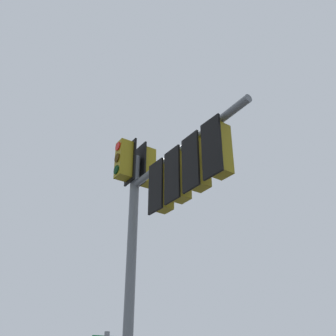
{
  "coord_description": "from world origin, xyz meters",
  "views": [
    {
      "loc": [
        -8.51,
        -1.18,
        2.09
      ],
      "look_at": [
        -1.72,
        -0.34,
        5.89
      ],
      "focal_mm": 43.54,
      "sensor_mm": 36.0,
      "label": 1
    }
  ],
  "objects": [
    {
      "name": "signal_mast_assembly",
      "position": [
        -1.46,
        -0.11,
        5.2
      ],
      "size": [
        3.19,
        2.83,
        7.15
      ],
      "color": "slate",
      "rests_on": "ground"
    }
  ]
}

